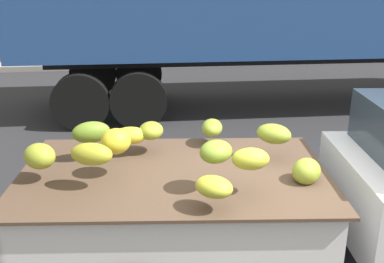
% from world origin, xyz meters
% --- Properties ---
extents(curb_strip, '(80.00, 0.80, 0.16)m').
position_xyz_m(curb_strip, '(0.00, 10.63, 0.08)').
color(curb_strip, gray).
rests_on(curb_strip, ground).
extents(pickup_truck, '(5.29, 2.23, 1.70)m').
position_xyz_m(pickup_truck, '(1.06, 0.18, 0.89)').
color(pickup_truck, white).
rests_on(pickup_truck, ground).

